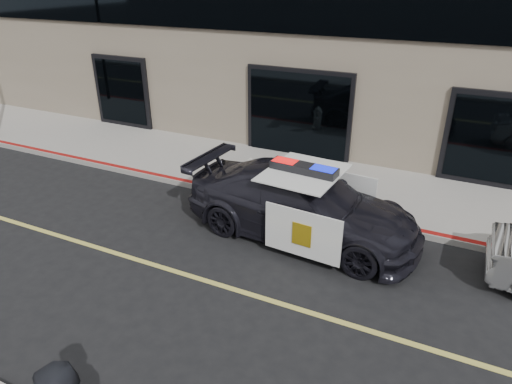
% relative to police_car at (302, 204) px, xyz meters
% --- Properties ---
extents(ground, '(120.00, 120.00, 0.00)m').
position_rel_police_car_xyz_m(ground, '(-0.82, -2.46, -0.79)').
color(ground, black).
rests_on(ground, ground).
extents(sidewalk_n, '(60.00, 3.50, 0.15)m').
position_rel_police_car_xyz_m(sidewalk_n, '(-0.82, 2.79, -0.71)').
color(sidewalk_n, gray).
rests_on(sidewalk_n, ground).
extents(police_car, '(3.01, 5.71, 1.76)m').
position_rel_police_car_xyz_m(police_car, '(0.00, 0.00, 0.00)').
color(police_car, black).
rests_on(police_car, ground).
extents(fire_hydrant, '(0.38, 0.53, 0.84)m').
position_rel_police_car_xyz_m(fire_hydrant, '(-2.05, 1.54, -0.25)').
color(fire_hydrant, silver).
rests_on(fire_hydrant, sidewalk_n).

